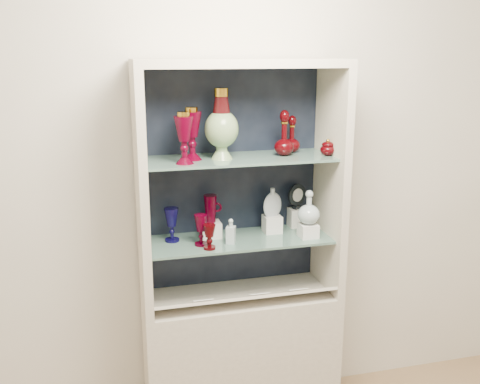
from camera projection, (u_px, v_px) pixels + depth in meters
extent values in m
cube|color=beige|center=(230.00, 164.00, 2.82)|extent=(3.50, 0.02, 2.80)
cube|color=beige|center=(240.00, 358.00, 2.87)|extent=(1.00, 0.40, 0.75)
cube|color=black|center=(231.00, 179.00, 2.81)|extent=(0.98, 0.02, 1.15)
cube|color=beige|center=(141.00, 193.00, 2.52)|extent=(0.04, 0.40, 1.15)
cube|color=beige|center=(330.00, 181.00, 2.75)|extent=(0.04, 0.40, 1.15)
cube|color=beige|center=(240.00, 63.00, 2.48)|extent=(1.00, 0.40, 0.04)
cube|color=slate|center=(239.00, 240.00, 2.72)|extent=(0.92, 0.34, 0.01)
cube|color=slate|center=(239.00, 159.00, 2.62)|extent=(0.92, 0.34, 0.01)
cube|color=beige|center=(245.00, 298.00, 2.67)|extent=(0.92, 0.17, 0.09)
cube|color=white|center=(259.00, 294.00, 2.68)|extent=(0.10, 0.06, 0.03)
cube|color=white|center=(203.00, 300.00, 2.61)|extent=(0.10, 0.06, 0.03)
cube|color=white|center=(297.00, 289.00, 2.73)|extent=(0.10, 0.06, 0.03)
cube|color=silver|center=(211.00, 229.00, 2.74)|extent=(0.10, 0.10, 0.08)
cube|color=silver|center=(272.00, 224.00, 2.81)|extent=(0.09, 0.09, 0.09)
cube|color=silver|center=(308.00, 230.00, 2.73)|extent=(0.09, 0.09, 0.07)
cube|color=silver|center=(296.00, 217.00, 2.90)|extent=(0.08, 0.08, 0.10)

